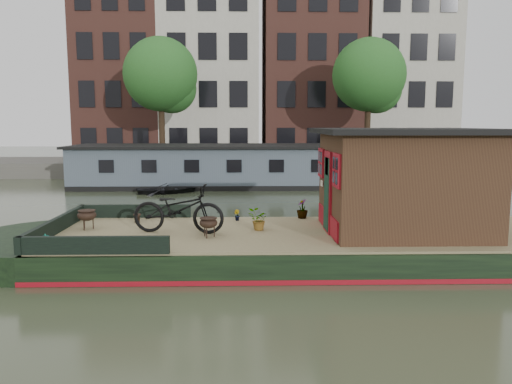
{
  "coord_description": "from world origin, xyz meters",
  "views": [
    {
      "loc": [
        -1.53,
        -11.49,
        3.18
      ],
      "look_at": [
        -1.25,
        0.5,
        1.53
      ],
      "focal_mm": 35.0,
      "sensor_mm": 36.0,
      "label": 1
    }
  ],
  "objects_px": {
    "bicycle": "(178,209)",
    "dinghy": "(167,187)",
    "cabin": "(403,180)",
    "brazier_front": "(209,227)",
    "brazier_rear": "(87,220)"
  },
  "relations": [
    {
      "from": "cabin",
      "to": "brazier_front",
      "type": "xyz_separation_m",
      "value": [
        -4.52,
        -0.51,
        -1.0
      ]
    },
    {
      "from": "bicycle",
      "to": "dinghy",
      "type": "height_order",
      "value": "bicycle"
    },
    {
      "from": "cabin",
      "to": "brazier_front",
      "type": "distance_m",
      "value": 4.66
    },
    {
      "from": "bicycle",
      "to": "dinghy",
      "type": "distance_m",
      "value": 11.76
    },
    {
      "from": "brazier_rear",
      "to": "cabin",
      "type": "bearing_deg",
      "value": -3.14
    },
    {
      "from": "brazier_front",
      "to": "brazier_rear",
      "type": "height_order",
      "value": "brazier_rear"
    },
    {
      "from": "brazier_front",
      "to": "brazier_rear",
      "type": "xyz_separation_m",
      "value": [
        -2.99,
        0.92,
        0.01
      ]
    },
    {
      "from": "brazier_front",
      "to": "bicycle",
      "type": "bearing_deg",
      "value": 147.21
    },
    {
      "from": "brazier_rear",
      "to": "dinghy",
      "type": "distance_m",
      "value": 11.11
    },
    {
      "from": "cabin",
      "to": "dinghy",
      "type": "distance_m",
      "value": 13.72
    },
    {
      "from": "bicycle",
      "to": "brazier_front",
      "type": "relative_size",
      "value": 4.8
    },
    {
      "from": "brazier_front",
      "to": "cabin",
      "type": "bearing_deg",
      "value": 6.39
    },
    {
      "from": "bicycle",
      "to": "brazier_rear",
      "type": "distance_m",
      "value": 2.33
    },
    {
      "from": "dinghy",
      "to": "cabin",
      "type": "bearing_deg",
      "value": -161.32
    },
    {
      "from": "brazier_rear",
      "to": "brazier_front",
      "type": "bearing_deg",
      "value": -17.08
    }
  ]
}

